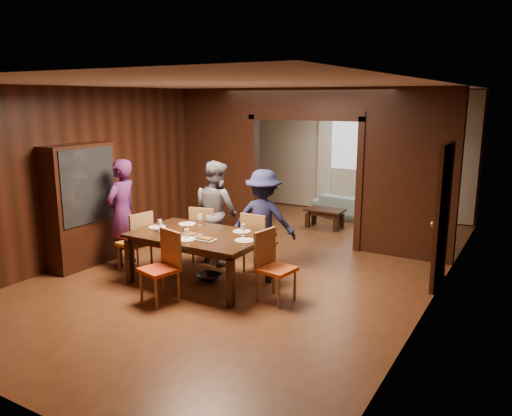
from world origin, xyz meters
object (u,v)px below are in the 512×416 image
Objects in this scene: dining_table at (199,258)px; hutch at (81,206)px; chair_far_l at (207,234)px; chair_far_r at (259,242)px; chair_right at (277,267)px; person_purple at (122,213)px; sofa at (353,207)px; chair_near at (159,268)px; person_navy at (263,220)px; person_grey at (216,212)px; chair_left at (134,241)px; coffee_table at (325,218)px.

hutch reaches higher than dining_table.
chair_far_r is (1.00, 0.02, 0.00)m from chair_far_l.
chair_right is 1.22m from chair_far_r.
sofa is (2.17, 5.02, -0.61)m from person_purple.
chair_far_l is 2.09m from hutch.
person_purple reaches higher than sofa.
chair_near is (1.53, -0.88, -0.40)m from person_purple.
chair_far_l is (-0.98, -0.19, -0.32)m from person_navy.
person_purple is 2.91m from chair_right.
chair_far_r reaches higher than dining_table.
person_purple is 1.82× the size of chair_near.
person_grey is 0.40m from chair_far_l.
person_grey is 0.88× the size of dining_table.
chair_left is 1.00× the size of chair_right.
dining_table is 2.45× the size of coffee_table.
coffee_table is at bearing -99.75° from person_navy.
hutch is at bearing 23.94° from chair_far_l.
hutch is (-3.45, -0.27, 0.52)m from chair_right.
person_grey is 1.06× the size of person_navy.
coffee_table is at bearing 100.61° from chair_near.
chair_far_l reaches higher than coffee_table.
dining_table is 1.00m from chair_far_l.
chair_near is 2.23m from hutch.
person_purple reaches higher than person_navy.
chair_near is at bearing -14.71° from hutch.
chair_near is (1.18, -0.77, 0.00)m from chair_left.
chair_far_l is 1.78m from chair_near.
person_navy is 0.36m from chair_far_r.
chair_left is at bearing 65.88° from person_purple.
person_navy reaches higher than chair_far_r.
dining_table is 2.02× the size of chair_far_r.
hutch is at bearing 14.78° from person_navy.
chair_far_r is at bearing 87.53° from chair_near.
chair_left and chair_far_r have the same top height.
chair_far_r reaches higher than coffee_table.
person_purple is 0.96× the size of sofa.
person_navy is 2.02× the size of coffee_table.
chair_near reaches higher than sofa.
person_grey is at bearing 35.80° from hutch.
chair_left and chair_far_l have the same top height.
chair_near is at bearing 93.14° from chair_far_l.
sofa is 4.32m from chair_far_l.
chair_near is (0.33, -1.83, -0.37)m from person_grey.
person_navy is (2.07, 1.03, -0.07)m from person_purple.
dining_table is at bearing 92.04° from sofa.
person_navy is 1.05m from chair_far_l.
person_purple reaches higher than chair_left.
person_grey reaches higher than chair_near.
dining_table is 2.02× the size of chair_right.
person_purple is 1.82× the size of chair_far_l.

